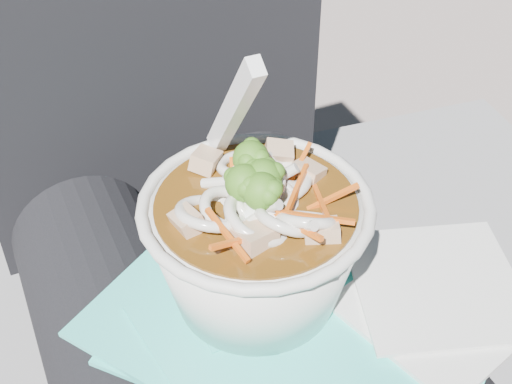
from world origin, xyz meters
name	(u,v)px	position (x,y,z in m)	size (l,w,h in m)	color
lap	(258,374)	(0.00, 0.00, 0.52)	(0.32, 0.48, 0.14)	black
person_body	(215,277)	(0.00, 0.09, 0.54)	(0.34, 0.94, 0.99)	black
plastic_bag	(286,322)	(0.02, -0.02, 0.59)	(0.30, 0.33, 0.02)	#2EC1B5
napkins	(437,298)	(0.13, -0.05, 0.61)	(0.17, 0.17, 0.01)	silver
udon_bowl	(256,237)	(0.00, 0.01, 0.66)	(0.17, 0.17, 0.20)	silver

